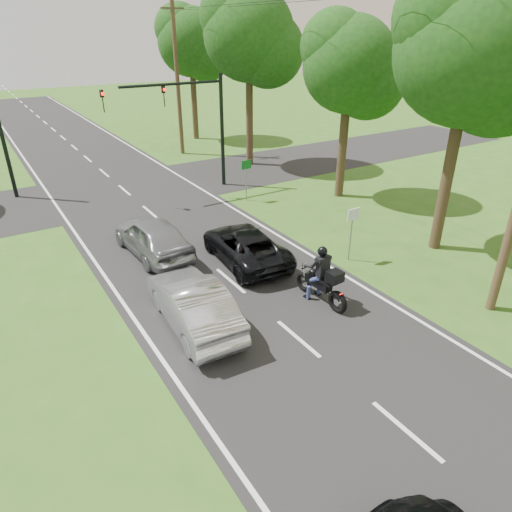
# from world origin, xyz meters

# --- Properties ---
(ground) EXTENTS (140.00, 140.00, 0.00)m
(ground) POSITION_xyz_m (0.00, 0.00, 0.00)
(ground) COLOR #2E5A19
(ground) RESTS_ON ground
(road) EXTENTS (8.00, 100.00, 0.01)m
(road) POSITION_xyz_m (0.00, 10.00, 0.01)
(road) COLOR black
(road) RESTS_ON ground
(cross_road) EXTENTS (60.00, 7.00, 0.01)m
(cross_road) POSITION_xyz_m (0.00, 16.00, 0.01)
(cross_road) COLOR black
(cross_road) RESTS_ON ground
(motorcycle_rider) EXTENTS (0.66, 2.32, 2.00)m
(motorcycle_rider) POSITION_xyz_m (1.85, 1.20, 0.79)
(motorcycle_rider) COLOR black
(motorcycle_rider) RESTS_ON ground
(dark_suv) EXTENTS (2.51, 4.76, 1.28)m
(dark_suv) POSITION_xyz_m (1.27, 5.08, 0.65)
(dark_suv) COLOR black
(dark_suv) RESTS_ON road
(silver_sedan) EXTENTS (1.85, 4.57, 1.47)m
(silver_sedan) POSITION_xyz_m (-2.23, 2.26, 0.75)
(silver_sedan) COLOR #B5B6BA
(silver_sedan) RESTS_ON road
(silver_suv) EXTENTS (2.06, 4.61, 1.54)m
(silver_suv) POSITION_xyz_m (-1.51, 7.50, 0.78)
(silver_suv) COLOR #96989D
(silver_suv) RESTS_ON road
(traffic_signal) EXTENTS (6.38, 0.44, 6.00)m
(traffic_signal) POSITION_xyz_m (3.34, 14.00, 4.14)
(traffic_signal) COLOR black
(traffic_signal) RESTS_ON ground
(signal_pole_far) EXTENTS (0.20, 0.20, 6.00)m
(signal_pole_far) POSITION_xyz_m (-5.20, 18.00, 3.00)
(signal_pole_far) COLOR black
(signal_pole_far) RESTS_ON ground
(utility_pole_far) EXTENTS (1.60, 0.28, 10.00)m
(utility_pole_far) POSITION_xyz_m (6.20, 22.00, 5.08)
(utility_pole_far) COLOR brown
(utility_pole_far) RESTS_ON ground
(sign_white) EXTENTS (0.55, 0.07, 2.12)m
(sign_white) POSITION_xyz_m (4.70, 2.98, 1.60)
(sign_white) COLOR slate
(sign_white) RESTS_ON ground
(sign_green) EXTENTS (0.55, 0.07, 2.12)m
(sign_green) POSITION_xyz_m (4.90, 10.98, 1.60)
(sign_green) COLOR slate
(sign_green) RESTS_ON ground
(tree_row_b) EXTENTS (5.60, 5.43, 10.06)m
(tree_row_b) POSITION_xyz_m (8.79, 1.76, 7.13)
(tree_row_b) COLOR #332316
(tree_row_b) RESTS_ON ground
(tree_row_c) EXTENTS (4.80, 4.65, 8.76)m
(tree_row_c) POSITION_xyz_m (9.75, 8.80, 6.23)
(tree_row_c) COLOR #332316
(tree_row_c) RESTS_ON ground
(tree_row_d) EXTENTS (5.76, 5.58, 10.45)m
(tree_row_d) POSITION_xyz_m (9.10, 16.76, 7.43)
(tree_row_d) COLOR #332316
(tree_row_d) RESTS_ON ground
(tree_row_e) EXTENTS (5.28, 5.12, 9.61)m
(tree_row_e) POSITION_xyz_m (9.48, 25.78, 6.83)
(tree_row_e) COLOR #332316
(tree_row_e) RESTS_ON ground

